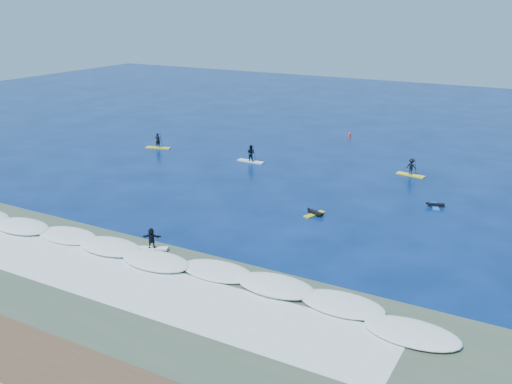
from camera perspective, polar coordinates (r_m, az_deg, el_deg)
The scene contains 11 objects.
ground at distance 44.44m, azimuth -2.73°, elevation -1.88°, with size 160.00×160.00×0.00m, color #031942.
shallow_water at distance 34.40m, azimuth -15.26°, elevation -8.97°, with size 90.00×13.00×0.01m, color #3C5240.
breaking_wave at distance 37.01m, azimuth -10.96°, elevation -6.60°, with size 40.00×6.00×0.30m, color white.
whitewater at distance 35.03m, azimuth -14.12°, elevation -8.36°, with size 34.00×5.00×0.02m, color silver.
sup_paddler_left at distance 64.03m, azimuth -9.78°, elevation 4.87°, with size 2.86×1.44×1.95m.
sup_paddler_center at distance 57.65m, azimuth -0.52°, elevation 3.76°, with size 2.87×0.77×2.01m.
sup_paddler_right at distance 55.03m, azimuth 15.27°, elevation 2.34°, with size 2.73×1.07×1.86m.
prone_paddler_near at distance 43.70m, azimuth 5.89°, elevation -2.13°, with size 1.50×1.98×0.40m.
prone_paddler_far at distance 47.31m, azimuth 17.47°, elevation -1.29°, with size 1.42×1.88×0.38m.
wave_surfer at distance 37.71m, azimuth -10.40°, elevation -4.69°, with size 2.05×1.39×1.46m.
marker_buoy at distance 69.05m, azimuth 9.34°, elevation 5.65°, with size 0.31×0.31×0.74m.
Camera 1 is at (22.12, -35.25, 15.58)m, focal length 40.00 mm.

